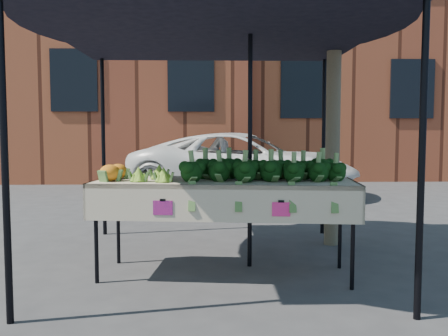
# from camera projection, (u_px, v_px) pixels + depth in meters

# --- Properties ---
(ground) EXTENTS (90.00, 90.00, 0.00)m
(ground) POSITION_uv_depth(u_px,v_px,m) (207.00, 279.00, 4.26)
(ground) COLOR #343437
(table) EXTENTS (2.47, 1.04, 0.90)m
(table) POSITION_uv_depth(u_px,v_px,m) (225.00, 228.00, 4.35)
(table) COLOR beige
(table) RESTS_ON ground
(canopy) EXTENTS (3.16, 3.16, 2.74)m
(canopy) POSITION_uv_depth(u_px,v_px,m) (215.00, 130.00, 4.66)
(canopy) COLOR black
(canopy) RESTS_ON ground
(broccoli_heap) EXTENTS (1.54, 0.57, 0.26)m
(broccoli_heap) POSITION_uv_depth(u_px,v_px,m) (263.00, 166.00, 4.34)
(broccoli_heap) COLOR black
(broccoli_heap) RESTS_ON table
(romanesco_cluster) EXTENTS (0.43, 0.47, 0.20)m
(romanesco_cluster) POSITION_uv_depth(u_px,v_px,m) (153.00, 170.00, 4.28)
(romanesco_cluster) COLOR #83BC39
(romanesco_cluster) RESTS_ON table
(cauliflower_pair) EXTENTS (0.23, 0.43, 0.18)m
(cauliflower_pair) POSITION_uv_depth(u_px,v_px,m) (114.00, 171.00, 4.35)
(cauliflower_pair) COLOR orange
(cauliflower_pair) RESTS_ON table
(vehicle) EXTENTS (1.97, 2.55, 4.87)m
(vehicle) POSITION_uv_depth(u_px,v_px,m) (244.00, 82.00, 9.95)
(vehicle) COLOR white
(vehicle) RESTS_ON ground
(street_tree) EXTENTS (2.49, 2.49, 4.91)m
(street_tree) POSITION_uv_depth(u_px,v_px,m) (334.00, 38.00, 5.43)
(street_tree) COLOR #1E4C14
(street_tree) RESTS_ON ground
(building_left) EXTENTS (12.00, 8.00, 9.00)m
(building_left) POSITION_uv_depth(u_px,v_px,m) (63.00, 40.00, 15.76)
(building_left) COLOR brown
(building_left) RESTS_ON ground
(building_right) EXTENTS (12.00, 8.00, 8.50)m
(building_right) POSITION_uv_depth(u_px,v_px,m) (407.00, 52.00, 16.58)
(building_right) COLOR brown
(building_right) RESTS_ON ground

